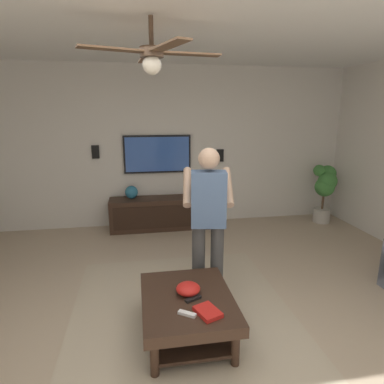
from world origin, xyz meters
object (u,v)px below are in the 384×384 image
(remote_white, at_px, (187,314))
(wall_speaker_right, at_px, (96,152))
(tv, at_px, (157,154))
(book, at_px, (208,312))
(person_standing, at_px, (208,215))
(coffee_table, at_px, (187,307))
(ceiling_fan, at_px, (153,56))
(potted_plant_tall, at_px, (325,186))
(remote_black, at_px, (193,299))
(vase_round, at_px, (131,192))
(media_console, at_px, (160,213))
(bowl, at_px, (188,289))
(wall_speaker_left, at_px, (220,155))

(remote_white, xyz_separation_m, wall_speaker_right, (3.41, 1.03, 0.92))
(tv, height_order, book, tv)
(person_standing, bearing_deg, coffee_table, 162.67)
(ceiling_fan, bearing_deg, tv, -4.08)
(potted_plant_tall, height_order, remote_black, potted_plant_tall)
(tv, bearing_deg, vase_round, -68.18)
(tv, distance_m, remote_white, 3.51)
(tv, relative_size, remote_black, 7.75)
(wall_speaker_right, bearing_deg, tv, -90.72)
(coffee_table, distance_m, person_standing, 0.97)
(person_standing, bearing_deg, book, 176.96)
(remote_black, xyz_separation_m, wall_speaker_right, (3.21, 1.11, 0.92))
(person_standing, xyz_separation_m, ceiling_fan, (-0.27, 0.55, 1.51))
(remote_black, bearing_deg, ceiling_fan, 96.58)
(remote_white, distance_m, ceiling_fan, 2.14)
(book, bearing_deg, potted_plant_tall, 114.80)
(coffee_table, height_order, potted_plant_tall, potted_plant_tall)
(media_console, xyz_separation_m, bowl, (-2.84, -0.04, 0.17))
(media_console, bearing_deg, wall_speaker_right, -103.72)
(wall_speaker_left, bearing_deg, book, 164.11)
(coffee_table, relative_size, wall_speaker_left, 4.55)
(tv, bearing_deg, coffee_table, 0.54)
(tv, distance_m, remote_black, 3.31)
(wall_speaker_right, xyz_separation_m, ceiling_fan, (-2.76, -0.84, 1.11))
(remote_white, height_order, book, book)
(potted_plant_tall, xyz_separation_m, book, (-2.99, 2.84, -0.27))
(media_console, height_order, person_standing, person_standing)
(vase_round, bearing_deg, ceiling_fan, -173.90)
(bowl, bearing_deg, person_standing, -27.27)
(vase_round, distance_m, ceiling_fan, 3.13)
(media_console, bearing_deg, potted_plant_tall, 86.70)
(wall_speaker_right, bearing_deg, wall_speaker_left, -90.00)
(book, bearing_deg, media_console, 161.08)
(coffee_table, bearing_deg, wall_speaker_left, -19.25)
(person_standing, distance_m, remote_white, 1.12)
(media_console, distance_m, person_standing, 2.36)
(coffee_table, height_order, bowl, bowl)
(media_console, relative_size, person_standing, 1.04)
(media_console, bearing_deg, ceiling_fan, -4.47)
(vase_round, bearing_deg, person_standing, -160.12)
(potted_plant_tall, distance_m, wall_speaker_left, 1.99)
(media_console, height_order, book, media_console)
(remote_black, xyz_separation_m, vase_round, (3.01, 0.54, 0.25))
(remote_black, distance_m, book, 0.23)
(remote_white, bearing_deg, tv, -55.71)
(vase_round, relative_size, wall_speaker_right, 1.00)
(person_standing, distance_m, remote_black, 0.93)
(remote_white, bearing_deg, person_standing, -77.47)
(media_console, height_order, remote_black, media_console)
(wall_speaker_left, xyz_separation_m, wall_speaker_right, (0.00, 2.17, 0.11))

